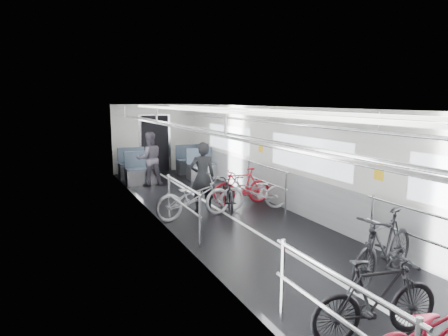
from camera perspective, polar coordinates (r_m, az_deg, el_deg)
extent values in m
cube|color=black|center=(8.26, 3.18, -8.31)|extent=(3.00, 14.00, 0.01)
cube|color=white|center=(7.86, 3.35, 8.55)|extent=(3.00, 14.00, 0.02)
cube|color=silver|center=(7.40, -7.05, -0.94)|extent=(0.02, 14.00, 2.40)
cube|color=silver|center=(8.77, 11.96, 0.60)|extent=(0.02, 14.00, 2.40)
cube|color=silver|center=(14.48, -9.87, 4.21)|extent=(3.00, 0.02, 2.40)
cube|color=white|center=(8.26, 3.19, -8.29)|extent=(0.08, 13.80, 0.01)
cube|color=gray|center=(7.58, -6.72, -6.50)|extent=(0.01, 13.90, 0.90)
cube|color=gray|center=(8.90, 11.63, -4.18)|extent=(0.01, 13.90, 0.90)
cube|color=white|center=(7.37, -6.86, 0.61)|extent=(0.01, 10.80, 0.75)
cube|color=white|center=(8.72, 11.84, 1.89)|extent=(0.01, 10.80, 0.75)
cube|color=white|center=(7.61, -0.34, 8.08)|extent=(0.14, 13.40, 0.05)
cube|color=white|center=(8.13, 6.80, 8.12)|extent=(0.14, 13.40, 0.05)
cube|color=black|center=(14.44, -9.79, 3.40)|extent=(0.95, 0.10, 2.00)
imported|color=red|center=(4.41, 28.31, -19.88)|extent=(1.79, 0.68, 0.93)
imported|color=black|center=(4.76, 20.93, -17.08)|extent=(1.60, 0.68, 0.93)
imported|color=#B8B7BC|center=(8.75, -4.33, -4.16)|extent=(1.80, 0.74, 0.93)
imported|color=black|center=(6.16, 21.88, -10.39)|extent=(1.79, 0.99, 1.03)
imported|color=#ADAEB2|center=(9.36, 4.38, -3.42)|extent=(1.72, 0.85, 0.87)
imported|color=red|center=(9.86, 2.58, -2.62)|extent=(1.53, 0.58, 0.90)
imported|color=black|center=(9.41, 0.60, -3.32)|extent=(1.06, 1.76, 0.87)
imported|color=black|center=(9.18, -3.10, -1.28)|extent=(0.63, 0.46, 1.61)
imported|color=#2F2B33|center=(12.16, -10.60, 1.30)|extent=(0.80, 0.63, 1.62)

